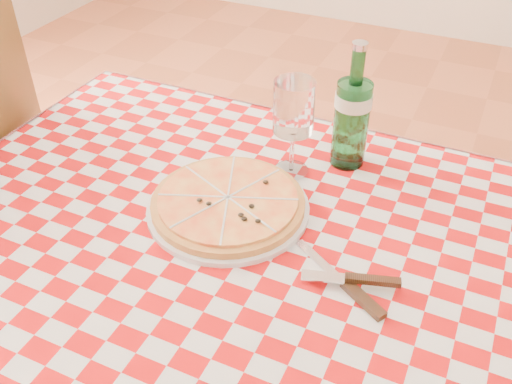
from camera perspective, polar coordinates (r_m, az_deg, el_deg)
dining_table at (r=1.09m, az=-0.36°, el=-8.68°), size 1.20×0.80×0.75m
tablecloth at (r=1.02m, az=-0.38°, el=-5.01°), size 1.30×0.90×0.01m
pizza_plate at (r=1.07m, az=-2.82°, el=-1.02°), size 0.40×0.40×0.04m
water_bottle at (r=1.15m, az=9.66°, el=8.45°), size 0.09×0.09×0.27m
wine_glass at (r=1.13m, az=3.71°, el=6.31°), size 0.09×0.09×0.20m
cutlery at (r=0.94m, az=8.85°, el=-8.64°), size 0.24×0.20×0.02m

